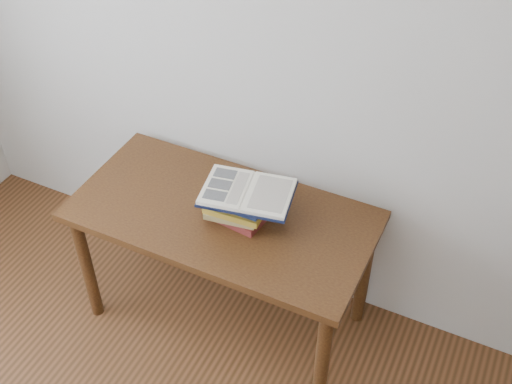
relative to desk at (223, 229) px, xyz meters
The scene contains 3 objects.
desk is the anchor object (origin of this frame).
book_stack 0.19m from the desk, ahead, with size 0.26×0.21×0.15m.
open_book 0.29m from the desk, ahead, with size 0.41×0.32×0.03m.
Camera 1 is at (0.96, -0.34, 2.58)m, focal length 45.00 mm.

